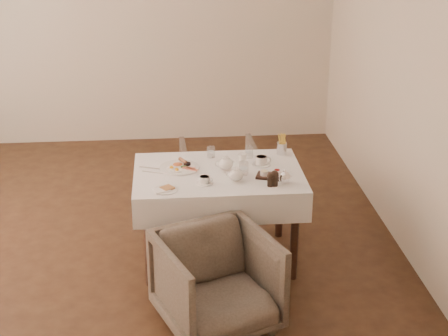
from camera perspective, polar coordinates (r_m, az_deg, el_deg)
table at (r=5.25m, az=-0.48°, el=-1.50°), size 1.28×0.88×0.75m
armchair_near at (r=4.61m, az=-0.59°, el=-9.48°), size 0.93×0.94×0.67m
armchair_far at (r=6.21m, az=-0.38°, el=-0.79°), size 0.70×0.72×0.63m
breakfast_plate at (r=5.28m, az=-3.70°, el=0.09°), size 0.31×0.31×0.04m
side_plate at (r=4.90m, az=-4.92°, el=-1.81°), size 0.18×0.17×0.02m
teapot_centre at (r=5.21m, az=0.14°, el=0.46°), size 0.16×0.13×0.12m
teapot_front at (r=5.02m, az=1.02°, el=-0.47°), size 0.16×0.14×0.12m
creamer at (r=5.35m, az=1.55°, el=0.82°), size 0.07×0.07×0.08m
teacup_near at (r=4.99m, az=-1.63°, el=-1.03°), size 0.12×0.12×0.06m
teacup_far at (r=5.33m, az=3.13°, el=0.58°), size 0.14×0.14×0.07m
glass_left at (r=5.47m, az=-1.09°, el=1.34°), size 0.06×0.06×0.09m
glass_mid at (r=5.14m, az=1.64°, el=-0.02°), size 0.09×0.09×0.10m
glass_right at (r=5.46m, az=2.10°, el=1.33°), size 0.09×0.09×0.09m
condiment_board at (r=5.12m, az=3.82°, el=-0.59°), size 0.23×0.19×0.05m
pepper_mill_left at (r=4.95m, az=3.88°, el=-0.94°), size 0.07×0.07×0.11m
pepper_mill_right at (r=4.96m, az=4.23°, el=-0.84°), size 0.07×0.07×0.12m
silver_pot at (r=5.00m, az=5.04°, el=-0.71°), size 0.12×0.10×0.11m
fries_cup at (r=5.54m, az=4.82°, el=1.90°), size 0.08×0.08×0.17m
cutlery_fork at (r=5.29m, az=-6.01°, el=-0.02°), size 0.20×0.09×0.00m
cutlery_knife at (r=5.22m, az=-5.94°, el=-0.37°), size 0.17×0.08×0.00m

